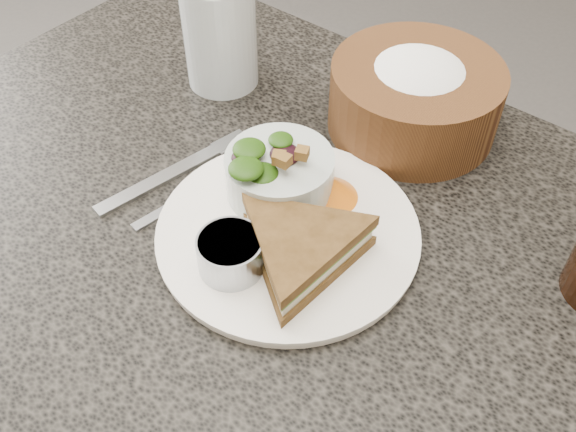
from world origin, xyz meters
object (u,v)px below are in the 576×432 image
Objects in this scene: dining_table at (283,423)px; water_glass at (220,34)px; dinner_plate at (288,233)px; salad_bowl at (280,168)px; sandwich at (301,249)px; dressing_ramekin at (231,254)px; bread_basket at (416,88)px.

water_glass reaches higher than dining_table.
dinner_plate reaches higher than dining_table.
dining_table is at bearing -50.57° from salad_bowl.
sandwich reaches higher than dinner_plate.
dinner_plate is 0.05m from sandwich.
dinner_plate is 0.07m from dressing_ramekin.
salad_bowl is (-0.05, 0.06, 0.42)m from dining_table.
sandwich is at bearing -35.92° from dinner_plate.
dinner_plate is 0.28m from water_glass.
dinner_plate is 1.92× the size of water_glass.
bread_basket is (-0.00, 0.24, 0.43)m from dining_table.
sandwich is at bearing -9.66° from dining_table.
sandwich is (0.03, -0.00, 0.41)m from dining_table.
salad_bowl is at bearing 129.43° from dining_table.
dining_table is at bearing 68.87° from dressing_ramekin.
dinner_plate is at bearing -91.16° from bread_basket.
water_glass reaches higher than dinner_plate.
salad_bowl is 1.79× the size of dressing_ramekin.
water_glass is at bearing -179.83° from sandwich.
sandwich is 0.25m from bread_basket.
salad_bowl reaches higher than sandwich.
water_glass reaches higher than dressing_ramekin.
dining_table is 0.38m from dinner_plate.
water_glass reaches higher than salad_bowl.
dressing_ramekin reaches higher than dining_table.
water_glass is at bearing 147.80° from salad_bowl.
salad_bowl is at bearing -32.20° from water_glass.
salad_bowl is 0.22m from water_glass.
dressing_ramekin is 0.32× the size of bread_basket.
dining_table is at bearing -89.48° from bread_basket.
salad_bowl reaches higher than dining_table.
dining_table is 0.53m from water_glass.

